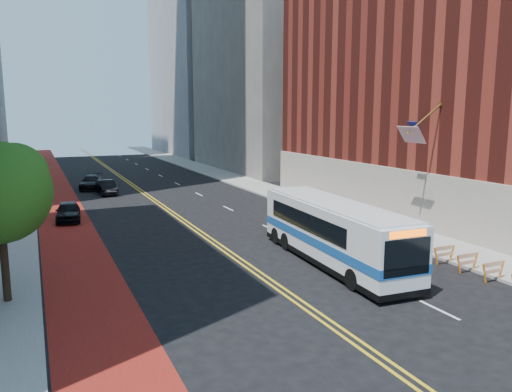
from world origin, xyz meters
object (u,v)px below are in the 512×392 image
object	(u,v)px
transit_bus	(333,231)
car_a	(68,211)
car_b	(107,187)
car_c	(92,182)
street_tree	(0,189)

from	to	relation	value
transit_bus	car_a	world-z (taller)	transit_bus
transit_bus	car_b	distance (m)	29.49
transit_bus	car_a	xyz separation A→B (m)	(-12.13, 17.01, -1.02)
transit_bus	car_c	world-z (taller)	transit_bus
transit_bus	car_b	world-z (taller)	transit_bus
car_a	car_c	bearing A→B (deg)	83.08
transit_bus	street_tree	bearing A→B (deg)	-179.62
car_b	car_c	bearing A→B (deg)	99.83
street_tree	car_c	distance (m)	32.90
street_tree	car_c	bearing A→B (deg)	77.98
car_a	car_b	world-z (taller)	car_a
car_a	car_b	xyz separation A→B (m)	(4.31, 11.40, -0.02)
street_tree	car_c	size ratio (longest dim) A/B	1.37
car_a	car_b	bearing A→B (deg)	74.49
street_tree	car_b	xyz separation A→B (m)	(7.75, 27.68, -4.22)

